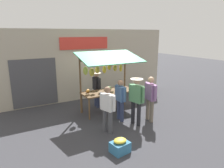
{
  "coord_description": "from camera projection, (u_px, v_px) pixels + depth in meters",
  "views": [
    {
      "loc": [
        3.87,
        7.09,
        3.21
      ],
      "look_at": [
        0.0,
        0.3,
        1.25
      ],
      "focal_mm": 32.59,
      "sensor_mm": 36.0,
      "label": 1
    }
  ],
  "objects": [
    {
      "name": "produce_crate_near",
      "position": [
        120.0,
        146.0,
        5.6
      ],
      "size": [
        0.54,
        0.48,
        0.41
      ],
      "color": "teal",
      "rests_on": "ground"
    },
    {
      "name": "market_stall",
      "position": [
        107.0,
        75.0,
        8.28
      ],
      "size": [
        2.5,
        1.46,
        2.5
      ],
      "color": "brown",
      "rests_on": "ground"
    },
    {
      "name": "street_backdrop",
      "position": [
        86.0,
        65.0,
        10.02
      ],
      "size": [
        9.0,
        0.3,
        3.4
      ],
      "color": "#B2A893",
      "rests_on": "ground"
    },
    {
      "name": "shopper_with_shopping_bag",
      "position": [
        120.0,
        97.0,
        7.52
      ],
      "size": [
        0.24,
        0.68,
        1.56
      ],
      "rotation": [
        0.0,
        0.0,
        -1.61
      ],
      "color": "navy",
      "rests_on": "ground"
    },
    {
      "name": "ground_plane",
      "position": [
        109.0,
        111.0,
        8.61
      ],
      "size": [
        40.0,
        40.0,
        0.0
      ],
      "primitive_type": "plane",
      "color": "#38383D"
    },
    {
      "name": "shopper_with_ponytail",
      "position": [
        136.0,
        97.0,
        7.12
      ],
      "size": [
        0.45,
        0.71,
        1.72
      ],
      "rotation": [
        0.0,
        0.0,
        -1.38
      ],
      "color": "#232328",
      "rests_on": "ground"
    },
    {
      "name": "shopper_in_grey_tee",
      "position": [
        107.0,
        107.0,
        6.58
      ],
      "size": [
        0.35,
        0.65,
        1.57
      ],
      "rotation": [
        0.0,
        0.0,
        -1.28
      ],
      "color": "#4C4C51",
      "rests_on": "ground"
    },
    {
      "name": "shopper_in_striped_shirt",
      "position": [
        150.0,
        96.0,
        7.45
      ],
      "size": [
        0.3,
        0.71,
        1.69
      ],
      "rotation": [
        0.0,
        0.0,
        -1.74
      ],
      "color": "#726656",
      "rests_on": "ground"
    },
    {
      "name": "vendor_with_sunhat",
      "position": [
        97.0,
        87.0,
        8.93
      ],
      "size": [
        0.41,
        0.68,
        1.57
      ],
      "rotation": [
        0.0,
        0.0,
        1.48
      ],
      "color": "navy",
      "rests_on": "ground"
    }
  ]
}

